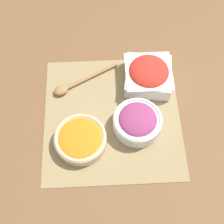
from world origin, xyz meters
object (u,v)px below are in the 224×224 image
(onion_bowl, at_px, (137,122))
(carrot_bowl, at_px, (80,139))
(tomato_bowl, at_px, (148,74))
(wooden_spoon, at_px, (74,84))

(onion_bowl, height_order, carrot_bowl, onion_bowl)
(carrot_bowl, xyz_separation_m, tomato_bowl, (0.22, -0.23, 0.01))
(carrot_bowl, relative_size, tomato_bowl, 0.95)
(onion_bowl, xyz_separation_m, carrot_bowl, (-0.05, 0.18, -0.01))
(onion_bowl, bearing_deg, tomato_bowl, -16.49)
(onion_bowl, relative_size, tomato_bowl, 0.89)
(wooden_spoon, bearing_deg, carrot_bowl, -174.08)
(tomato_bowl, bearing_deg, wooden_spoon, 91.56)
(onion_bowl, relative_size, wooden_spoon, 0.67)
(wooden_spoon, bearing_deg, tomato_bowl, -88.44)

